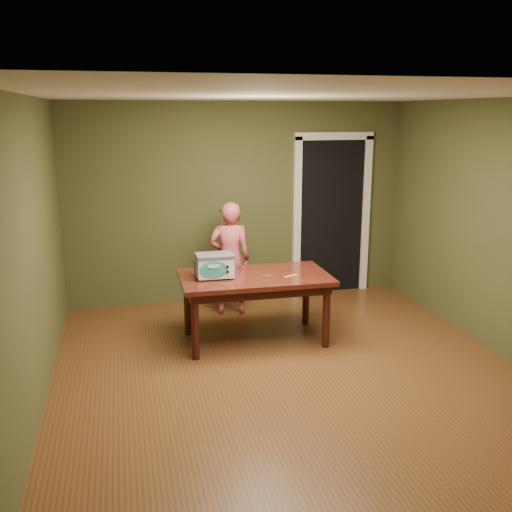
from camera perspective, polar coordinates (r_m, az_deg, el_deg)
The scene contains 8 objects.
floor at distance 5.59m, azimuth 3.68°, elevation -11.89°, with size 5.00×5.00×0.00m, color brown.
room_shell at distance 5.08m, azimuth 3.98°, elevation 5.69°, with size 4.52×5.02×2.61m.
doorway at distance 8.20m, azimuth 6.81°, elevation 4.24°, with size 1.10×0.66×2.25m.
dining_table at distance 6.17m, azimuth -0.11°, elevation -2.82°, with size 1.61×0.91×0.75m.
toy_oven at distance 6.04m, azimuth -4.16°, elevation -0.89°, with size 0.42×0.29×0.26m.
baking_pan at distance 6.06m, azimuth 1.15°, elevation -2.03°, with size 0.10×0.10×0.02m.
spatula at distance 6.12m, azimuth 3.55°, elevation -1.99°, with size 0.18×0.03×0.01m, color #D7BC5D.
child at distance 7.02m, azimuth -2.64°, elevation -0.25°, with size 0.52×0.34×1.41m, color #C75259.
Camera 1 is at (-1.51, -4.79, 2.45)m, focal length 40.00 mm.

